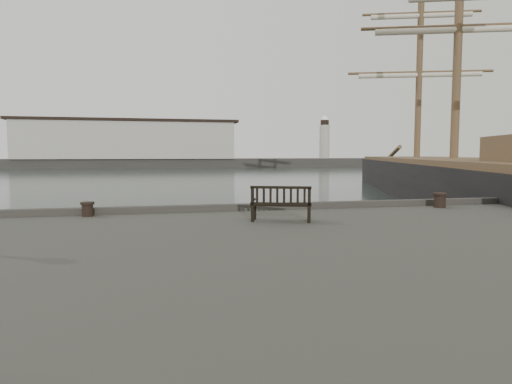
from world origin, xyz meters
TOP-DOWN VIEW (x-y plane):
  - ground at (0.00, 0.00)m, footprint 400.00×400.00m
  - breakwater at (-4.56, 92.00)m, footprint 140.00×9.50m
  - bench at (0.25, -2.39)m, footprint 1.50×0.93m
  - bollard_left at (-4.32, -0.50)m, footprint 0.39×0.39m
  - bollard_right at (5.59, -0.78)m, footprint 0.47×0.47m
  - tall_ship_main at (18.39, 16.17)m, footprint 22.09×42.29m

SIDE VIEW (x-z plane):
  - ground at x=0.00m, z-range 0.00..0.00m
  - tall_ship_main at x=18.39m, z-range -14.93..16.51m
  - bollard_left at x=-4.32m, z-range 1.56..1.93m
  - bollard_right at x=5.59m, z-range 1.56..1.99m
  - bench at x=0.25m, z-range 1.41..2.23m
  - breakwater at x=-4.56m, z-range -1.80..10.40m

